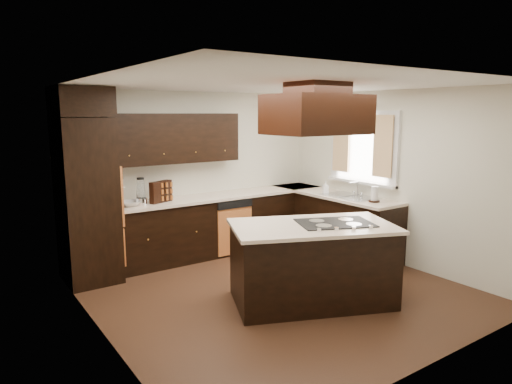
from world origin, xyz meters
TOP-DOWN VIEW (x-y plane):
  - floor at (0.00, 0.00)m, footprint 4.20×4.20m
  - ceiling at (0.00, 0.00)m, footprint 4.20×4.20m
  - wall_back at (0.00, 2.11)m, footprint 4.20×0.02m
  - wall_front at (0.00, -2.11)m, footprint 4.20×0.02m
  - wall_left at (-2.11, 0.00)m, footprint 0.02×4.20m
  - wall_right at (2.11, 0.00)m, footprint 0.02×4.20m
  - oven_column at (-1.78, 1.71)m, footprint 0.65×0.75m
  - wall_oven_face at (-1.43, 1.71)m, footprint 0.05×0.62m
  - base_cabinets_back at (0.03, 1.80)m, footprint 2.93×0.60m
  - base_cabinets_right at (1.80, 0.90)m, footprint 0.60×2.40m
  - countertop_back at (0.03, 1.79)m, footprint 2.93×0.63m
  - countertop_right at (1.79, 0.90)m, footprint 0.63×2.40m
  - upper_cabinets at (-0.43, 1.93)m, footprint 2.00×0.34m
  - dishwasher_front at (0.33, 1.50)m, footprint 0.60×0.05m
  - window_frame at (2.07, 0.55)m, footprint 0.06×1.32m
  - window_pane at (2.10, 0.55)m, footprint 0.00×1.20m
  - curtain_left at (2.01, 0.13)m, footprint 0.02×0.34m
  - curtain_right at (2.01, 0.97)m, footprint 0.02×0.34m
  - sink_rim at (1.80, 0.55)m, footprint 0.52×0.84m
  - island at (0.15, -0.47)m, footprint 2.01×1.58m
  - island_top at (0.15, -0.47)m, footprint 2.09×1.67m
  - cooktop at (0.39, -0.57)m, footprint 0.99×0.84m
  - range_hood at (0.10, -0.55)m, footprint 1.05×0.72m
  - hood_duct at (0.10, -0.55)m, footprint 0.55×0.50m
  - blender_base at (-1.05, 1.73)m, footprint 0.15×0.15m
  - blender_pitcher at (-1.05, 1.73)m, footprint 0.13×0.13m
  - spice_rack at (-0.74, 1.76)m, footprint 0.37×0.22m
  - mixing_bowl at (-1.20, 1.75)m, footprint 0.30×0.30m
  - soap_bottle at (1.70, 0.98)m, footprint 0.11×0.11m
  - paper_towel at (1.77, 0.04)m, footprint 0.13×0.13m

SIDE VIEW (x-z plane):
  - floor at x=0.00m, z-range -0.02..0.00m
  - dishwasher_front at x=0.33m, z-range 0.04..0.76m
  - base_cabinets_back at x=0.03m, z-range 0.00..0.88m
  - base_cabinets_right at x=1.80m, z-range 0.00..0.88m
  - island at x=0.15m, z-range 0.00..0.88m
  - countertop_back at x=0.03m, z-range 0.88..0.92m
  - countertop_right at x=1.79m, z-range 0.88..0.92m
  - island_top at x=0.15m, z-range 0.88..0.92m
  - sink_rim at x=1.80m, z-range 0.92..0.93m
  - cooktop at x=0.39m, z-range 0.92..0.93m
  - mixing_bowl at x=-1.20m, z-range 0.92..0.99m
  - blender_base at x=-1.05m, z-range 0.92..1.02m
  - soap_bottle at x=1.70m, z-range 0.92..1.11m
  - paper_towel at x=1.77m, z-range 0.92..1.14m
  - oven_column at x=-1.78m, z-range 0.00..2.12m
  - spice_rack at x=-0.74m, z-range 0.92..1.23m
  - wall_oven_face at x=-1.43m, z-range 0.73..1.51m
  - blender_pitcher at x=-1.05m, z-range 1.02..1.28m
  - wall_back at x=0.00m, z-range 0.00..2.50m
  - wall_front at x=0.00m, z-range 0.00..2.50m
  - wall_left at x=-2.11m, z-range 0.00..2.50m
  - wall_right at x=2.11m, z-range 0.00..2.50m
  - window_frame at x=2.07m, z-range 1.09..2.21m
  - window_pane at x=2.10m, z-range 1.15..2.15m
  - curtain_left at x=2.01m, z-range 1.25..2.15m
  - curtain_right at x=2.01m, z-range 1.25..2.15m
  - upper_cabinets at x=-0.43m, z-range 1.45..2.17m
  - range_hood at x=0.10m, z-range 1.95..2.37m
  - hood_duct at x=0.10m, z-range 2.37..2.50m
  - ceiling at x=0.00m, z-range 2.50..2.52m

